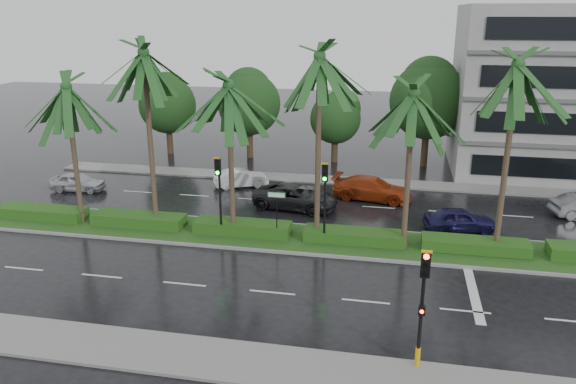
% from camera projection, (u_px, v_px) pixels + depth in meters
% --- Properties ---
extents(ground, '(120.00, 120.00, 0.00)m').
position_uv_depth(ground, '(294.00, 247.00, 28.81)').
color(ground, black).
rests_on(ground, ground).
extents(near_sidewalk, '(40.00, 2.40, 0.12)m').
position_uv_depth(near_sidewalk, '(239.00, 362.00, 19.27)').
color(near_sidewalk, gray).
rests_on(near_sidewalk, ground).
extents(far_sidewalk, '(40.00, 2.00, 0.12)m').
position_uv_depth(far_sidewalk, '(325.00, 180.00, 39.99)').
color(far_sidewalk, gray).
rests_on(far_sidewalk, ground).
extents(median, '(36.00, 4.00, 0.15)m').
position_uv_depth(median, '(297.00, 238.00, 29.72)').
color(median, gray).
rests_on(median, ground).
extents(hedge, '(35.20, 1.40, 0.60)m').
position_uv_depth(hedge, '(297.00, 232.00, 29.60)').
color(hedge, '#1D4C15').
rests_on(hedge, median).
extents(lane_markings, '(34.00, 13.06, 0.01)m').
position_uv_depth(lane_markings, '(352.00, 255.00, 27.84)').
color(lane_markings, silver).
rests_on(lane_markings, ground).
extents(palm_row, '(26.30, 4.20, 10.23)m').
position_uv_depth(palm_row, '(273.00, 87.00, 27.52)').
color(palm_row, '#3C2F22').
rests_on(palm_row, median).
extents(signal_near, '(0.34, 0.45, 4.36)m').
position_uv_depth(signal_near, '(422.00, 304.00, 18.16)').
color(signal_near, black).
rests_on(signal_near, near_sidewalk).
extents(signal_median_left, '(0.34, 0.42, 4.36)m').
position_uv_depth(signal_median_left, '(219.00, 185.00, 28.91)').
color(signal_median_left, black).
rests_on(signal_median_left, median).
extents(signal_median_right, '(0.34, 0.42, 4.36)m').
position_uv_depth(signal_median_right, '(325.00, 191.00, 27.88)').
color(signal_median_right, black).
rests_on(signal_median_right, median).
extents(street_sign, '(0.95, 0.09, 2.60)m').
position_uv_depth(street_sign, '(277.00, 204.00, 28.79)').
color(street_sign, black).
rests_on(street_sign, median).
extents(bg_trees, '(33.07, 5.82, 8.40)m').
position_uv_depth(bg_trees, '(360.00, 102.00, 43.37)').
color(bg_trees, '#352818').
rests_on(bg_trees, ground).
extents(building, '(16.00, 10.00, 12.00)m').
position_uv_depth(building, '(571.00, 91.00, 40.59)').
color(building, gray).
rests_on(building, ground).
extents(car_silver, '(1.69, 3.73, 1.24)m').
position_uv_depth(car_silver, '(78.00, 182.00, 37.62)').
color(car_silver, '#B9BBC2').
rests_on(car_silver, ground).
extents(car_white, '(2.71, 3.90, 1.22)m').
position_uv_depth(car_white, '(241.00, 178.00, 38.48)').
color(car_white, silver).
rests_on(car_white, ground).
extents(car_darkgrey, '(3.07, 5.43, 1.43)m').
position_uv_depth(car_darkgrey, '(296.00, 197.00, 34.22)').
color(car_darkgrey, black).
rests_on(car_darkgrey, ground).
extents(car_red, '(2.88, 5.32, 1.46)m').
position_uv_depth(car_red, '(372.00, 189.00, 35.84)').
color(car_red, '#9D3311').
rests_on(car_red, ground).
extents(car_blue, '(2.20, 4.04, 1.30)m').
position_uv_depth(car_blue, '(460.00, 219.00, 30.77)').
color(car_blue, '#191745').
rests_on(car_blue, ground).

